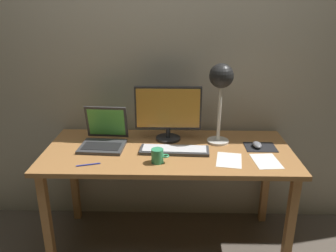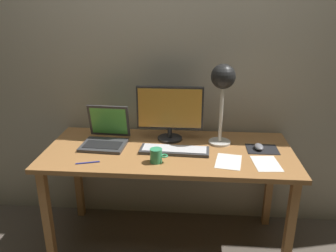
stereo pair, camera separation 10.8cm
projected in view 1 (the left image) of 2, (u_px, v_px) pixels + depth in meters
name	position (u px, v px, depth m)	size (l,w,h in m)	color
ground_plane	(168.00, 242.00, 2.46)	(4.80, 4.80, 0.00)	brown
back_wall	(170.00, 53.00, 2.38)	(4.80, 0.06, 2.60)	#B2A893
desk	(168.00, 160.00, 2.23)	(1.60, 0.70, 0.74)	#A8703D
monitor	(168.00, 111.00, 2.28)	(0.45, 0.17, 0.38)	#28282B
keyboard_main	(174.00, 150.00, 2.16)	(0.45, 0.16, 0.03)	#38383A
laptop	(104.00, 135.00, 2.25)	(0.30, 0.30, 0.25)	#38383A
desk_lamp	(221.00, 83.00, 2.17)	(0.16, 0.16, 0.54)	beige
mousepad	(260.00, 147.00, 2.23)	(0.20, 0.16, 0.00)	black
mouse	(257.00, 145.00, 2.22)	(0.06, 0.10, 0.03)	slate
coffee_mug	(158.00, 156.00, 2.01)	(0.11, 0.07, 0.09)	#339966
paper_sheet_near_mouse	(229.00, 160.00, 2.05)	(0.15, 0.21, 0.00)	white
paper_sheet_by_keyboard	(266.00, 161.00, 2.03)	(0.15, 0.21, 0.00)	white
pen	(88.00, 165.00, 1.98)	(0.01, 0.01, 0.14)	#2633A5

